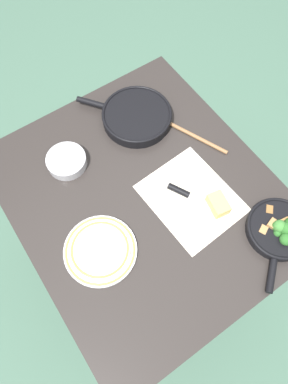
% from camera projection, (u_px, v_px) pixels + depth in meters
% --- Properties ---
extents(ground_plane, '(14.00, 14.00, 0.00)m').
position_uv_depth(ground_plane, '(144.00, 249.00, 1.98)').
color(ground_plane, '#476B56').
extents(dining_table_red, '(1.07, 0.93, 0.77)m').
position_uv_depth(dining_table_red, '(144.00, 204.00, 1.36)').
color(dining_table_red, '#2D2826').
rests_on(dining_table_red, ground_plane).
extents(skillet_broccoli, '(0.27, 0.30, 0.08)m').
position_uv_depth(skillet_broccoli, '(280.00, 230.00, 1.19)').
color(skillet_broccoli, black).
rests_on(skillet_broccoli, dining_table_red).
extents(skillet_eggs, '(0.36, 0.31, 0.05)m').
position_uv_depth(skillet_eggs, '(136.00, 116.00, 1.40)').
color(skillet_eggs, black).
rests_on(skillet_eggs, dining_table_red).
extents(wooden_spoon, '(0.37, 0.18, 0.02)m').
position_uv_depth(wooden_spoon, '(174.00, 126.00, 1.40)').
color(wooden_spoon, '#996B42').
rests_on(wooden_spoon, dining_table_red).
extents(parchment_sheet, '(0.36, 0.31, 0.00)m').
position_uv_depth(parchment_sheet, '(191.00, 198.00, 1.27)').
color(parchment_sheet, silver).
rests_on(parchment_sheet, dining_table_red).
extents(grater_knife, '(0.25, 0.15, 0.02)m').
position_uv_depth(grater_knife, '(191.00, 197.00, 1.27)').
color(grater_knife, silver).
rests_on(grater_knife, dining_table_red).
extents(cheese_block, '(0.09, 0.07, 0.05)m').
position_uv_depth(cheese_block, '(218.00, 204.00, 1.24)').
color(cheese_block, '#EACC66').
rests_on(cheese_block, dining_table_red).
extents(dinner_plate_stack, '(0.26, 0.26, 0.03)m').
position_uv_depth(dinner_plate_stack, '(100.00, 250.00, 1.18)').
color(dinner_plate_stack, white).
rests_on(dinner_plate_stack, dining_table_red).
extents(prep_bowl_steel, '(0.15, 0.15, 0.04)m').
position_uv_depth(prep_bowl_steel, '(67.00, 161.00, 1.32)').
color(prep_bowl_steel, '#B7B7BC').
rests_on(prep_bowl_steel, dining_table_red).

